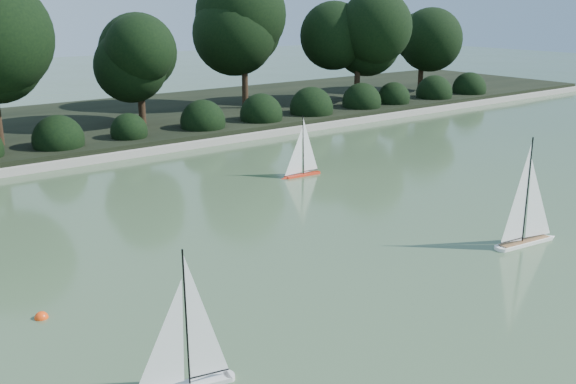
{
  "coord_description": "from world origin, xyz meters",
  "views": [
    {
      "loc": [
        -6.69,
        -5.63,
        3.67
      ],
      "look_at": [
        -0.64,
        2.34,
        0.7
      ],
      "focal_mm": 40.0,
      "sensor_mm": 36.0,
      "label": 1
    }
  ],
  "objects_px": {
    "race_buoy": "(41,318)",
    "sailboat_white_a": "(176,369)",
    "sailboat_orange": "(299,166)",
    "sailboat_white_b": "(530,226)"
  },
  "relations": [
    {
      "from": "sailboat_white_a",
      "to": "sailboat_orange",
      "type": "distance_m",
      "value": 8.21
    },
    {
      "from": "sailboat_white_a",
      "to": "race_buoy",
      "type": "height_order",
      "value": "sailboat_white_a"
    },
    {
      "from": "race_buoy",
      "to": "sailboat_white_a",
      "type": "bearing_deg",
      "value": -75.79
    },
    {
      "from": "sailboat_white_a",
      "to": "race_buoy",
      "type": "xyz_separation_m",
      "value": [
        -0.6,
        2.35,
        -0.24
      ]
    },
    {
      "from": "sailboat_white_a",
      "to": "race_buoy",
      "type": "bearing_deg",
      "value": 104.21
    },
    {
      "from": "sailboat_orange",
      "to": "race_buoy",
      "type": "bearing_deg",
      "value": -153.41
    },
    {
      "from": "sailboat_white_a",
      "to": "sailboat_white_b",
      "type": "relative_size",
      "value": 0.85
    },
    {
      "from": "sailboat_orange",
      "to": "race_buoy",
      "type": "relative_size",
      "value": 8.63
    },
    {
      "from": "sailboat_white_a",
      "to": "sailboat_orange",
      "type": "height_order",
      "value": "sailboat_white_a"
    },
    {
      "from": "sailboat_white_b",
      "to": "sailboat_orange",
      "type": "height_order",
      "value": "sailboat_white_b"
    }
  ]
}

